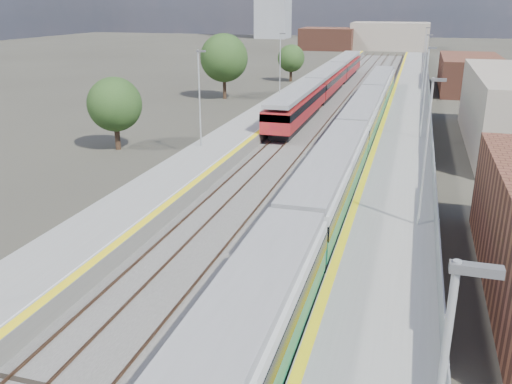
% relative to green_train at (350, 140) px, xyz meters
% --- Properties ---
extents(ground, '(320.00, 320.00, 0.00)m').
position_rel_green_train_xyz_m(ground, '(-1.50, 15.24, -2.13)').
color(ground, '#47443A').
rests_on(ground, ground).
extents(ballast_bed, '(10.50, 155.00, 0.06)m').
position_rel_green_train_xyz_m(ballast_bed, '(-3.75, 17.74, -2.10)').
color(ballast_bed, '#565451').
rests_on(ballast_bed, ground).
extents(tracks, '(8.96, 160.00, 0.17)m').
position_rel_green_train_xyz_m(tracks, '(-3.15, 19.42, -2.03)').
color(tracks, '#4C3323').
rests_on(tracks, ground).
extents(platform_right, '(4.70, 155.00, 8.52)m').
position_rel_green_train_xyz_m(platform_right, '(3.78, 17.73, -1.60)').
color(platform_right, slate).
rests_on(platform_right, ground).
extents(platform_left, '(4.30, 155.00, 8.52)m').
position_rel_green_train_xyz_m(platform_left, '(-10.55, 17.73, -1.62)').
color(platform_left, slate).
rests_on(platform_left, ground).
extents(buildings, '(72.00, 185.50, 40.00)m').
position_rel_green_train_xyz_m(buildings, '(-19.62, 103.84, 8.57)').
color(buildings, brown).
rests_on(buildings, ground).
extents(green_train, '(2.75, 76.68, 3.03)m').
position_rel_green_train_xyz_m(green_train, '(0.00, 0.00, 0.00)').
color(green_train, black).
rests_on(green_train, ground).
extents(red_train, '(2.78, 56.31, 3.50)m').
position_rel_green_train_xyz_m(red_train, '(-7.00, 32.65, -0.06)').
color(red_train, black).
rests_on(red_train, ground).
extents(tree_a, '(4.52, 4.52, 6.13)m').
position_rel_green_train_xyz_m(tree_a, '(-19.61, -0.07, 1.72)').
color(tree_a, '#382619').
rests_on(tree_a, ground).
extents(tree_b, '(6.11, 6.11, 8.28)m').
position_rel_green_train_xyz_m(tree_b, '(-19.55, 27.07, 3.08)').
color(tree_b, '#382619').
rests_on(tree_b, ground).
extents(tree_c, '(4.24, 4.24, 5.75)m').
position_rel_green_train_xyz_m(tree_c, '(-14.94, 45.65, 1.48)').
color(tree_c, '#382619').
rests_on(tree_c, ground).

